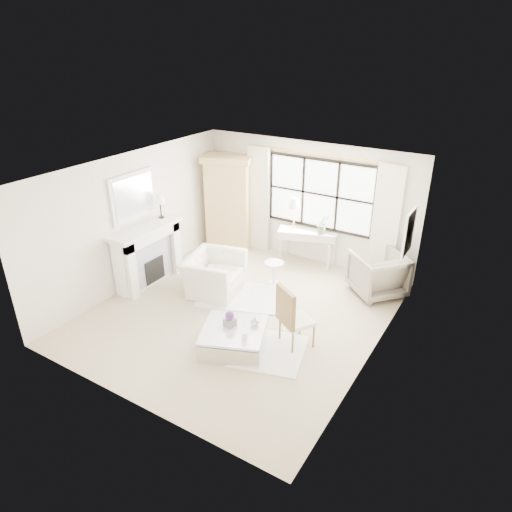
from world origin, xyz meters
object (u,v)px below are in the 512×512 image
object	(u,v)px
coffee_table	(234,338)
club_armchair	(214,274)
armoire	(229,202)
console_table	(307,247)

from	to	relation	value
coffee_table	club_armchair	bearing A→B (deg)	113.57
armoire	coffee_table	size ratio (longest dim) A/B	1.72
club_armchair	armoire	bearing A→B (deg)	14.58
club_armchair	coffee_table	world-z (taller)	club_armchair
armoire	club_armchair	bearing A→B (deg)	-83.01
armoire	console_table	bearing A→B (deg)	-15.91
console_table	club_armchair	distance (m)	2.35
club_armchair	coffee_table	xyz separation A→B (m)	(1.40, -1.37, -0.20)
coffee_table	console_table	bearing A→B (deg)	73.83
console_table	coffee_table	bearing A→B (deg)	-103.34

